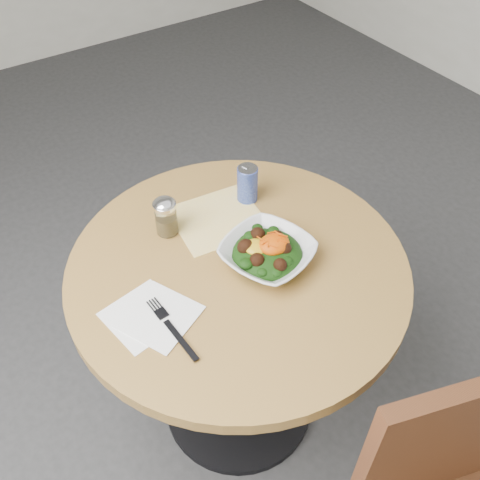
% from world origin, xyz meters
% --- Properties ---
extents(ground, '(6.00, 6.00, 0.00)m').
position_xyz_m(ground, '(0.00, 0.00, 0.00)').
color(ground, '#2F2F31').
rests_on(ground, ground).
extents(table, '(0.90, 0.90, 0.75)m').
position_xyz_m(table, '(0.00, 0.00, 0.55)').
color(table, black).
rests_on(table, ground).
extents(cloth_napkin, '(0.27, 0.25, 0.00)m').
position_xyz_m(cloth_napkin, '(0.05, 0.17, 0.75)').
color(cloth_napkin, '#DAA00B').
rests_on(cloth_napkin, table).
extents(paper_napkins, '(0.23, 0.23, 0.00)m').
position_xyz_m(paper_napkins, '(-0.27, -0.03, 0.75)').
color(paper_napkins, white).
rests_on(paper_napkins, table).
extents(salad_bowl, '(0.29, 0.29, 0.09)m').
position_xyz_m(salad_bowl, '(0.07, -0.04, 0.78)').
color(salad_bowl, silver).
rests_on(salad_bowl, table).
extents(fork, '(0.03, 0.21, 0.00)m').
position_xyz_m(fork, '(-0.25, -0.09, 0.76)').
color(fork, black).
rests_on(fork, table).
extents(spice_shaker, '(0.06, 0.06, 0.11)m').
position_xyz_m(spice_shaker, '(-0.10, 0.21, 0.81)').
color(spice_shaker, silver).
rests_on(spice_shaker, table).
extents(beverage_can, '(0.06, 0.06, 0.12)m').
position_xyz_m(beverage_can, '(0.17, 0.20, 0.81)').
color(beverage_can, '#0C178D').
rests_on(beverage_can, table).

